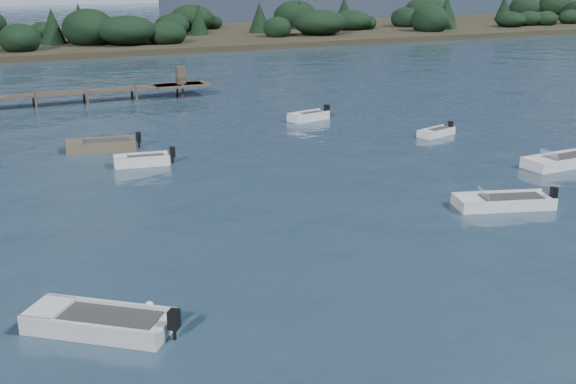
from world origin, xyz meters
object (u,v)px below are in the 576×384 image
tender_far_grey_b (308,118)px  dinghy_mid_white_b (561,163)px  dinghy_mid_grey (99,325)px  dinghy_extra_b (101,147)px  dinghy_extra_a (436,133)px  dinghy_mid_white_a (503,204)px  tender_far_white (142,162)px

tender_far_grey_b → dinghy_mid_white_b: dinghy_mid_white_b is taller
dinghy_mid_grey → dinghy_mid_white_b: size_ratio=0.92×
dinghy_mid_white_b → dinghy_extra_b: dinghy_mid_white_b is taller
dinghy_mid_white_b → dinghy_mid_grey: bearing=-163.2°
dinghy_extra_a → dinghy_mid_white_a: bearing=-114.6°
dinghy_mid_white_a → tender_far_grey_b: (0.88, 23.09, 0.02)m
dinghy_mid_white_a → tender_far_grey_b: size_ratio=1.40×
dinghy_mid_white_b → dinghy_mid_white_a: bearing=-151.7°
dinghy_mid_grey → tender_far_white: dinghy_mid_grey is taller
dinghy_extra_a → dinghy_mid_white_b: bearing=-79.4°
dinghy_mid_white_a → dinghy_extra_a: (6.61, 14.42, -0.02)m
dinghy_mid_white_a → dinghy_extra_a: bearing=65.4°
tender_far_grey_b → dinghy_extra_b: 16.76m
dinghy_extra_b → dinghy_mid_white_a: bearing=-52.6°
tender_far_white → dinghy_extra_b: dinghy_extra_b is taller
dinghy_extra_a → dinghy_extra_b: dinghy_extra_b is taller
tender_far_grey_b → dinghy_mid_white_b: (7.57, -18.55, -0.01)m
tender_far_white → dinghy_mid_white_b: dinghy_mid_white_b is taller
dinghy_extra_a → dinghy_mid_white_b: size_ratio=0.63×
dinghy_mid_grey → dinghy_mid_white_b: (29.19, 8.82, -0.01)m
tender_far_grey_b → dinghy_mid_white_b: size_ratio=0.70×
dinghy_mid_white_a → dinghy_mid_white_b: size_ratio=0.98×
dinghy_mid_grey → dinghy_extra_a: (27.35, 18.69, -0.04)m
dinghy_mid_grey → dinghy_mid_white_b: bearing=16.8°
tender_far_grey_b → dinghy_extra_b: (-16.55, -2.64, -0.01)m
tender_far_grey_b → tender_far_white: bearing=-153.4°
dinghy_mid_grey → dinghy_extra_b: (5.08, 24.74, -0.01)m
tender_far_white → dinghy_extra_b: bearing=106.2°
dinghy_mid_grey → tender_far_white: 20.84m
tender_far_white → dinghy_extra_a: bearing=-3.0°
dinghy_extra_a → dinghy_extra_b: (-22.27, 6.04, 0.03)m
dinghy_extra_b → tender_far_grey_b: bearing=9.0°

